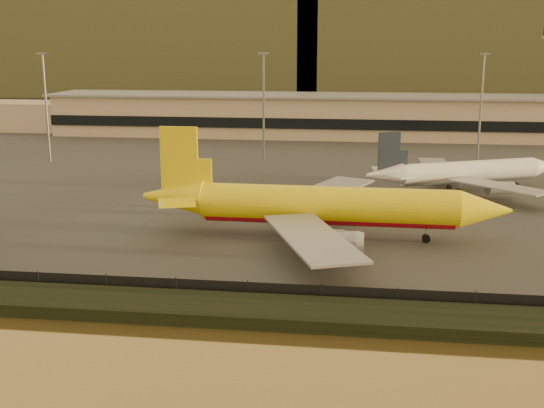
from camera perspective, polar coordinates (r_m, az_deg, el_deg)
The scene contains 11 objects.
ground at distance 87.33m, azimuth -1.88°, elevation -5.10°, with size 900.00×900.00×0.00m, color black.
embankment at distance 71.41m, azimuth -4.18°, elevation -8.80°, with size 320.00×7.00×1.40m, color black.
tarmac at distance 179.38m, azimuth 3.18°, elevation 4.42°, with size 320.00×220.00×0.20m, color #2D2D2D.
perimeter_fence at distance 74.84m, azimuth -3.56°, elevation -7.24°, with size 300.00×0.05×2.20m, color black.
terminal_building at distance 210.30m, azimuth -0.10°, elevation 7.42°, with size 202.00×25.00×12.60m.
apron_light_masts at distance 157.17m, azimuth 8.18°, elevation 8.79°, with size 152.20×12.20×25.40m.
distant_hills at distance 423.18m, azimuth 3.11°, elevation 13.71°, with size 470.00×160.00×70.00m.
dhl_cargo_jet at distance 97.45m, azimuth 4.15°, elevation -0.19°, with size 52.60×51.70×15.76m.
white_narrowbody_jet at distance 134.76m, azimuth 15.88°, elevation 2.56°, with size 38.85×36.73×11.78m.
gse_vehicle_yellow at distance 109.71m, azimuth 0.98°, elevation -0.64°, with size 4.33×1.95×1.95m, color yellow.
gse_vehicle_white at distance 116.33m, azimuth -5.81°, elevation 0.01°, with size 3.62×1.63×1.63m, color white.
Camera 1 is at (13.98, -81.74, 27.40)m, focal length 45.00 mm.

